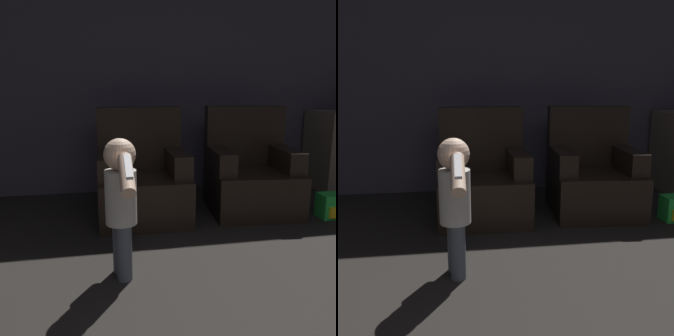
{
  "view_description": "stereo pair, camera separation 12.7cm",
  "coord_description": "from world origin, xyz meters",
  "views": [
    {
      "loc": [
        -0.68,
        0.35,
        1.18
      ],
      "look_at": [
        -0.16,
        3.03,
        0.57
      ],
      "focal_mm": 40.0,
      "sensor_mm": 36.0,
      "label": 1
    },
    {
      "loc": [
        -0.55,
        0.32,
        1.18
      ],
      "look_at": [
        -0.16,
        3.03,
        0.57
      ],
      "focal_mm": 40.0,
      "sensor_mm": 36.0,
      "label": 2
    }
  ],
  "objects": [
    {
      "name": "wall_back",
      "position": [
        0.0,
        4.5,
        1.3
      ],
      "size": [
        8.4,
        0.05,
        2.6
      ],
      "color": "#3D3842",
      "rests_on": "ground_plane"
    },
    {
      "name": "armchair_left",
      "position": [
        -0.28,
        3.61,
        0.33
      ],
      "size": [
        0.8,
        0.8,
        0.98
      ],
      "rotation": [
        0.0,
        0.0,
        -0.03
      ],
      "color": "black",
      "rests_on": "ground_plane"
    },
    {
      "name": "armchair_right",
      "position": [
        0.76,
        3.61,
        0.33
      ],
      "size": [
        0.85,
        0.85,
        0.98
      ],
      "rotation": [
        0.0,
        0.0,
        -0.09
      ],
      "color": "black",
      "rests_on": "ground_plane"
    },
    {
      "name": "person_toddler",
      "position": [
        -0.54,
        2.51,
        0.52
      ],
      "size": [
        0.19,
        0.6,
        0.87
      ],
      "rotation": [
        0.0,
        0.0,
        1.73
      ],
      "color": "#474C56",
      "rests_on": "ground_plane"
    }
  ]
}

